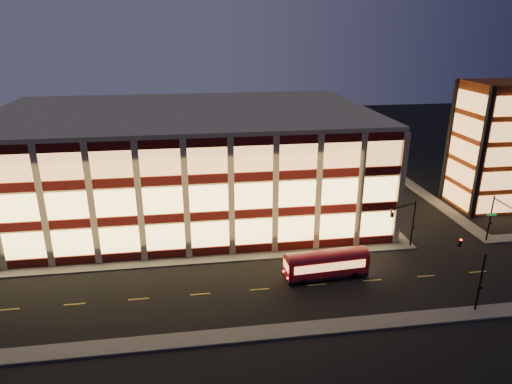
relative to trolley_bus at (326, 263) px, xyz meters
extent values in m
plane|color=black|center=(-11.36, 4.52, -1.66)|extent=(200.00, 200.00, 0.00)
cube|color=#514F4C|center=(-14.36, 5.52, -1.58)|extent=(54.00, 2.00, 0.15)
cube|color=#514F4C|center=(11.64, 21.52, -1.58)|extent=(2.00, 30.00, 0.15)
cube|color=#514F4C|center=(22.64, 21.52, -1.58)|extent=(2.00, 30.00, 0.15)
cube|color=#514F4C|center=(-11.36, -8.48, -1.58)|extent=(100.00, 2.00, 0.15)
cube|color=tan|center=(-14.36, 21.52, 5.34)|extent=(50.00, 30.00, 14.00)
cube|color=tan|center=(-14.36, 21.52, 12.59)|extent=(50.40, 30.40, 0.50)
cube|color=#470C0A|center=(-14.36, 6.40, -1.01)|extent=(50.10, 0.25, 1.00)
cube|color=#E8C161|center=(-14.36, 6.42, 1.09)|extent=(49.00, 0.20, 3.00)
cube|color=#470C0A|center=(10.76, 21.52, -1.01)|extent=(0.25, 30.10, 1.00)
cube|color=#E8C161|center=(10.74, 21.52, 1.09)|extent=(0.20, 29.00, 3.00)
cube|color=#470C0A|center=(-14.36, 6.40, 3.39)|extent=(50.10, 0.25, 1.00)
cube|color=#E8C161|center=(-14.36, 6.42, 5.49)|extent=(49.00, 0.20, 3.00)
cube|color=#470C0A|center=(10.76, 21.52, 3.39)|extent=(0.25, 30.10, 1.00)
cube|color=#E8C161|center=(10.74, 21.52, 5.49)|extent=(0.20, 29.00, 3.00)
cube|color=#470C0A|center=(-14.36, 6.40, 7.79)|extent=(50.10, 0.25, 1.00)
cube|color=#E8C161|center=(-14.36, 6.42, 9.89)|extent=(49.00, 0.20, 3.00)
cube|color=#470C0A|center=(10.76, 21.52, 7.79)|extent=(0.25, 30.10, 1.00)
cube|color=#E8C161|center=(10.74, 21.52, 9.89)|extent=(0.20, 29.00, 3.00)
cube|color=#8C3814|center=(28.64, 16.52, 7.34)|extent=(8.00, 8.00, 18.00)
cube|color=black|center=(24.64, 12.52, 7.34)|extent=(0.60, 0.60, 18.00)
cube|color=black|center=(24.64, 20.52, 7.34)|extent=(0.60, 0.60, 18.00)
cube|color=black|center=(32.64, 20.52, 7.34)|extent=(0.60, 0.60, 18.00)
cube|color=#F5A356|center=(28.64, 12.44, 0.14)|extent=(6.60, 0.16, 2.60)
cube|color=#F5A356|center=(24.56, 16.52, 0.14)|extent=(0.16, 6.60, 2.60)
cube|color=#F5A356|center=(28.64, 12.44, 3.54)|extent=(6.60, 0.16, 2.60)
cube|color=#F5A356|center=(24.56, 16.52, 3.54)|extent=(0.16, 6.60, 2.60)
cube|color=#F5A356|center=(28.64, 12.44, 6.94)|extent=(6.60, 0.16, 2.60)
cube|color=#F5A356|center=(24.56, 16.52, 6.94)|extent=(0.16, 6.60, 2.60)
cube|color=#F5A356|center=(24.56, 16.52, 10.34)|extent=(0.16, 6.60, 2.60)
cube|color=#F5A356|center=(24.56, 16.52, 13.74)|extent=(0.16, 6.60, 2.60)
cylinder|color=black|center=(12.14, 5.32, 1.34)|extent=(0.18, 0.18, 6.00)
cylinder|color=black|center=(10.39, 4.57, 4.04)|extent=(3.56, 1.63, 0.14)
cube|color=black|center=(8.64, 3.82, 3.54)|extent=(0.32, 0.32, 0.95)
sphere|color=#FF0C05|center=(8.64, 3.64, 3.84)|extent=(0.20, 0.20, 0.20)
cube|color=black|center=(12.14, 5.12, 0.94)|extent=(0.25, 0.18, 0.28)
cylinder|color=black|center=(22.14, 5.32, 1.34)|extent=(0.18, 0.18, 6.00)
cylinder|color=black|center=(22.14, 3.32, 4.04)|extent=(0.14, 4.00, 0.14)
cube|color=black|center=(22.14, 5.12, 0.94)|extent=(0.25, 0.18, 0.28)
cube|color=#0C7226|center=(22.14, 5.17, 1.94)|extent=(1.20, 0.06, 0.28)
cylinder|color=black|center=(12.14, -7.98, 1.34)|extent=(0.18, 0.18, 6.00)
cylinder|color=black|center=(12.14, -5.98, 4.04)|extent=(0.14, 4.00, 0.14)
cube|color=black|center=(12.14, -3.98, 3.54)|extent=(0.32, 0.32, 0.95)
sphere|color=#FF0C05|center=(12.14, -4.16, 3.84)|extent=(0.20, 0.20, 0.20)
cube|color=black|center=(12.14, -8.18, 0.94)|extent=(0.25, 0.18, 0.28)
cube|color=#9C0814|center=(0.00, 0.00, -0.16)|extent=(8.96, 2.86, 2.03)
cube|color=black|center=(0.00, 0.00, -1.35)|extent=(8.96, 2.86, 0.31)
cylinder|color=black|center=(-2.74, -1.18, -1.26)|extent=(0.81, 0.32, 0.79)
cylinder|color=black|center=(-2.89, 0.76, -1.26)|extent=(0.81, 0.32, 0.79)
cylinder|color=black|center=(2.89, -0.76, -1.26)|extent=(0.81, 0.32, 0.79)
cylinder|color=black|center=(2.74, 1.18, -1.26)|extent=(0.81, 0.32, 0.79)
cube|color=#F5A356|center=(0.09, -1.13, 0.11)|extent=(7.75, 0.64, 0.88)
cube|color=#F5A356|center=(-0.09, 1.13, 0.11)|extent=(7.75, 0.64, 0.88)
camera|label=1|loc=(-13.52, -40.99, 23.58)|focal=32.00mm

